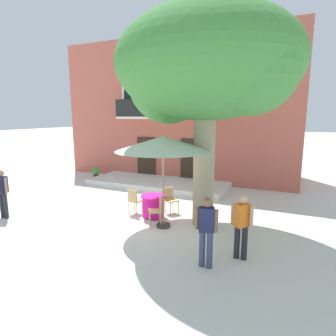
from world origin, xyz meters
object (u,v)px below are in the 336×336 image
Objects in this scene: cafe_table_near_tree at (153,206)px; cafe_umbrella at (163,144)px; cafe_chair_near_tree_2 at (157,209)px; pedestrian_mid_plaza at (206,228)px; cafe_chair_near_tree_1 at (134,200)px; ground_planter_left at (96,172)px; pedestrian_by_tree at (242,223)px; cafe_chair_near_tree_0 at (170,198)px; pedestrian_near_entrance at (2,191)px; plane_tree at (204,69)px.

cafe_table_near_tree is 0.30× the size of cafe_umbrella.
cafe_chair_near_tree_2 is 2.85m from pedestrian_mid_plaza.
cafe_chair_near_tree_1 is 0.31× the size of cafe_umbrella.
ground_planter_left is (-5.73, 4.10, -0.02)m from cafe_table_near_tree.
ground_planter_left is (-6.41, 4.75, -2.24)m from cafe_umbrella.
cafe_umbrella is 1.79× the size of pedestrian_by_tree.
pedestrian_mid_plaza reaches higher than cafe_chair_near_tree_2.
cafe_chair_near_tree_0 and cafe_chair_near_tree_2 have the same top height.
cafe_table_near_tree is 5.12m from pedestrian_near_entrance.
cafe_table_near_tree is 0.53× the size of pedestrian_by_tree.
pedestrian_near_entrance is (-5.06, -1.58, 0.41)m from cafe_chair_near_tree_2.
cafe_chair_near_tree_0 is 1.00× the size of cafe_chair_near_tree_1.
plane_tree is 7.25× the size of cafe_chair_near_tree_1.
cafe_chair_near_tree_1 is at bearing -176.16° from plane_tree.
plane_tree is 2.53m from cafe_umbrella.
cafe_chair_near_tree_2 is 2.10m from cafe_umbrella.
pedestrian_near_entrance is (-6.25, -2.33, -3.87)m from plane_tree.
cafe_chair_near_tree_1 is at bearing -148.00° from cafe_chair_near_tree_0.
cafe_chair_near_tree_2 is at bearing -147.82° from plane_tree.
cafe_chair_near_tree_0 is 1.00× the size of cafe_chair_near_tree_2.
pedestrian_by_tree is at bearing -21.21° from cafe_chair_near_tree_2.
plane_tree is at bearing 3.84° from cafe_chair_near_tree_1.
ground_planter_left is at bearing 142.70° from cafe_chair_near_tree_2.
cafe_chair_near_tree_1 is at bearing 157.25° from pedestrian_by_tree.
cafe_chair_near_tree_1 is 1.34m from cafe_chair_near_tree_2.
cafe_chair_near_tree_1 is 1.35× the size of ground_planter_left.
plane_tree is 4.60m from pedestrian_by_tree.
plane_tree is 3.96× the size of pedestrian_near_entrance.
cafe_chair_near_tree_0 is (-1.31, 0.52, -4.28)m from plane_tree.
cafe_chair_near_tree_2 is (0.11, -1.28, 0.00)m from cafe_chair_near_tree_0.
ground_planter_left is (-4.98, 4.12, -0.16)m from cafe_chair_near_tree_1.
pedestrian_by_tree is at bearing -22.75° from cafe_chair_near_tree_1.
cafe_chair_near_tree_0 is 1.29m from cafe_chair_near_tree_1.
cafe_chair_near_tree_2 is at bearing -85.01° from cafe_chair_near_tree_0.
plane_tree is 4.51m from cafe_chair_near_tree_0.
cafe_table_near_tree reaches higher than ground_planter_left.
plane_tree is 4.07× the size of pedestrian_by_tree.
cafe_chair_near_tree_1 is at bearing 144.33° from pedestrian_mid_plaza.
cafe_umbrella is at bearing -140.53° from plane_tree.
ground_planter_left is at bearing 100.16° from pedestrian_near_entrance.
pedestrian_near_entrance is 1.00× the size of pedestrian_mid_plaza.
cafe_umbrella is (0.34, -1.32, 2.08)m from cafe_chair_near_tree_0.
ground_planter_left is at bearing 141.94° from pedestrian_mid_plaza.
ground_planter_left is (-7.38, 3.95, -4.44)m from plane_tree.
ground_planter_left is (-6.07, 3.43, -0.16)m from cafe_chair_near_tree_0.
cafe_table_near_tree is at bearing -35.61° from ground_planter_left.
plane_tree is at bearing -28.18° from ground_planter_left.
cafe_chair_near_tree_2 is (-1.20, -0.75, -4.28)m from plane_tree.
ground_planter_left is at bearing 140.41° from cafe_chair_near_tree_1.
cafe_chair_near_tree_2 is 0.55× the size of pedestrian_mid_plaza.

